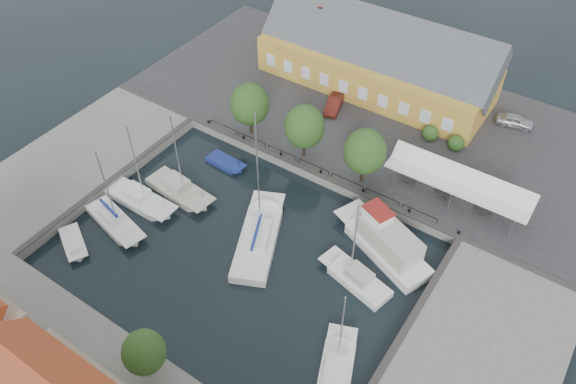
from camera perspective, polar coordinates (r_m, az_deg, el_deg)
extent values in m
plane|color=black|center=(53.26, -3.61, -4.92)|extent=(140.00, 140.00, 0.00)
cube|color=#2D2D30|center=(67.49, 8.15, 7.85)|extent=(56.00, 26.00, 1.00)
cube|color=slate|center=(64.38, -20.70, 2.89)|extent=(12.00, 24.00, 1.00)
cube|color=slate|center=(47.02, 17.91, -17.33)|extent=(12.00, 24.00, 1.00)
cube|color=#383533|center=(58.38, 2.35, 2.16)|extent=(56.00, 0.60, 0.12)
cube|color=#383533|center=(60.26, -17.38, 1.34)|extent=(0.60, 24.00, 0.12)
cube|color=#383533|center=(46.89, 11.51, -14.04)|extent=(0.60, 24.00, 0.12)
cylinder|color=black|center=(65.05, -8.07, 7.03)|extent=(0.24, 0.24, 0.40)
cylinder|color=black|center=(62.42, -4.53, 5.52)|extent=(0.24, 0.24, 0.40)
cylinder|color=black|center=(60.10, -0.72, 3.86)|extent=(0.24, 0.24, 0.40)
cylinder|color=black|center=(58.11, 3.35, 2.05)|extent=(0.24, 0.24, 0.40)
cylinder|color=black|center=(56.50, 7.67, 0.12)|extent=(0.24, 0.24, 0.40)
cylinder|color=black|center=(55.30, 12.22, -1.91)|extent=(0.24, 0.24, 0.40)
cylinder|color=black|center=(54.52, 16.94, -4.00)|extent=(0.24, 0.24, 0.40)
cube|color=gold|center=(70.40, 8.86, 12.20)|extent=(28.00, 10.00, 4.50)
cube|color=#474C51|center=(68.61, 9.19, 14.66)|extent=(28.56, 7.60, 7.60)
cube|color=gold|center=(79.16, 4.26, 16.10)|extent=(6.00, 6.00, 3.50)
cube|color=brown|center=(70.95, 3.36, 17.91)|extent=(0.60, 0.60, 1.20)
cube|color=white|center=(55.83, 17.04, 1.07)|extent=(14.00, 4.00, 0.25)
cylinder|color=silver|center=(56.61, 10.57, 1.40)|extent=(0.10, 0.10, 2.70)
cylinder|color=silver|center=(59.17, 12.10, 3.37)|extent=(0.10, 0.10, 2.70)
cylinder|color=silver|center=(55.43, 16.09, -1.00)|extent=(0.10, 0.10, 2.70)
cylinder|color=silver|center=(58.05, 17.41, 1.12)|extent=(0.10, 0.10, 2.70)
cylinder|color=silver|center=(54.89, 21.79, -3.47)|extent=(0.10, 0.10, 2.70)
cylinder|color=silver|center=(57.53, 22.86, -1.22)|extent=(0.10, 0.10, 2.70)
cylinder|color=black|center=(62.74, -3.80, 6.80)|extent=(0.30, 0.30, 2.10)
ellipsoid|color=#204117|center=(61.05, -3.92, 8.89)|extent=(4.20, 4.20, 4.83)
cylinder|color=black|center=(59.60, 1.62, 4.50)|extent=(0.30, 0.30, 2.10)
ellipsoid|color=#204117|center=(57.81, 1.68, 6.65)|extent=(4.20, 4.20, 4.83)
cylinder|color=black|center=(57.14, 7.54, 1.94)|extent=(0.30, 0.30, 2.10)
ellipsoid|color=#204117|center=(55.28, 7.81, 4.10)|extent=(4.20, 4.20, 4.83)
imported|color=#B0B3B8|center=(68.78, 22.08, 6.74)|extent=(4.45, 2.58, 1.42)
imported|color=#551913|center=(66.56, 4.73, 8.90)|extent=(2.63, 4.59, 1.43)
cube|color=white|center=(52.59, -3.16, -5.51)|extent=(6.70, 9.43, 1.50)
cube|color=white|center=(52.68, -2.95, -4.05)|extent=(7.31, 10.99, 0.08)
cube|color=white|center=(51.77, -3.16, -4.44)|extent=(3.52, 4.16, 0.90)
cylinder|color=silver|center=(48.40, -3.07, 1.70)|extent=(0.12, 0.12, 13.28)
cube|color=navy|center=(51.07, -3.24, -4.07)|extent=(2.04, 4.12, 0.22)
cube|color=white|center=(52.81, 10.07, -6.17)|extent=(9.33, 6.42, 1.80)
cube|color=white|center=(52.57, 9.42, -4.77)|extent=(10.90, 6.98, 0.08)
cube|color=#B8B5A5|center=(51.30, 10.34, -4.76)|extent=(6.62, 4.90, 2.20)
cube|color=white|center=(51.16, 9.12, -2.36)|extent=(2.92, 2.60, 1.20)
cube|color=maroon|center=(50.70, 9.20, -1.86)|extent=(3.16, 2.77, 0.10)
cube|color=white|center=(50.39, 7.26, -9.24)|extent=(6.08, 3.64, 1.30)
cube|color=white|center=(50.09, 6.73, -8.30)|extent=(7.16, 3.81, 0.08)
cube|color=#B8B5A5|center=(49.52, 7.26, -8.36)|extent=(2.59, 2.10, 0.90)
cylinder|color=silver|center=(46.97, 6.77, -4.89)|extent=(0.12, 0.12, 8.53)
cube|color=white|center=(45.41, 4.73, -18.57)|extent=(4.53, 6.67, 1.30)
cube|color=white|center=(45.15, 4.95, -17.31)|extent=(4.89, 7.79, 0.08)
cube|color=white|center=(44.46, 4.85, -17.73)|extent=(2.46, 2.92, 0.90)
cylinder|color=silver|center=(41.67, 5.42, -13.99)|extent=(0.12, 0.12, 8.66)
cube|color=#B8B5A5|center=(58.83, -11.29, 0.18)|extent=(6.58, 3.36, 1.30)
cube|color=#B8B5A5|center=(57.89, -10.86, 0.32)|extent=(7.83, 3.37, 0.08)
cube|color=#B8B5A5|center=(57.95, -11.34, 0.92)|extent=(2.71, 2.11, 0.90)
cylinder|color=silver|center=(54.46, -11.18, 3.65)|extent=(0.12, 0.12, 9.52)
cube|color=white|center=(58.68, -15.06, -0.82)|extent=(6.39, 2.61, 1.30)
cube|color=white|center=(57.73, -14.63, -0.66)|extent=(7.67, 2.51, 0.08)
cube|color=white|center=(57.79, -15.15, -0.09)|extent=(2.56, 1.77, 0.90)
cylinder|color=silver|center=(54.30, -15.16, 2.63)|extent=(0.12, 0.12, 9.48)
cube|color=white|center=(57.29, -17.36, -2.87)|extent=(6.56, 3.67, 1.30)
cube|color=white|center=(56.28, -17.11, -2.82)|extent=(7.74, 3.85, 0.08)
cube|color=white|center=(56.38, -17.53, -2.16)|extent=(2.77, 2.11, 0.90)
cylinder|color=silver|center=(52.87, -17.87, 0.21)|extent=(0.12, 0.12, 9.10)
cube|color=navy|center=(55.96, -17.77, -1.55)|extent=(3.07, 0.90, 0.22)
cube|color=white|center=(56.70, -20.98, -4.75)|extent=(4.22, 3.39, 0.90)
cube|color=white|center=(56.02, -21.00, -4.76)|extent=(4.86, 3.68, 0.08)
cube|color=navy|center=(61.22, -6.58, 2.99)|extent=(3.76, 2.04, 0.80)
cube|color=navy|center=(60.68, -6.29, 3.13)|extent=(4.48, 2.01, 0.08)
cube|color=brown|center=(36.06, -26.34, -16.58)|extent=(0.70, 0.70, 1.00)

